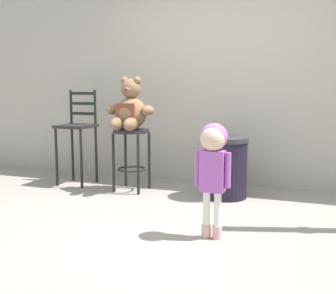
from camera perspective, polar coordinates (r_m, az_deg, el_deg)
The scene contains 7 objects.
ground_plane at distance 3.71m, azimuth -0.62°, elevation -10.80°, with size 24.00×24.00×0.00m, color gray.
building_wall at distance 5.44m, azimuth 7.26°, elevation 11.90°, with size 7.63×0.30×3.14m, color #A6A096.
bar_stool_with_teddy at distance 4.96m, azimuth -4.83°, elevation 0.10°, with size 0.41×0.41×0.71m.
teddy_bear at distance 4.89m, azimuth -5.03°, elevation 4.85°, with size 0.56×0.50×0.59m.
child_walking at distance 3.38m, azimuth 5.94°, elevation -1.11°, with size 0.29×0.23×0.91m.
trash_bin at distance 4.70m, azimuth 7.58°, elevation -2.64°, with size 0.48×0.48×0.66m.
bar_chair_empty at distance 5.39m, azimuth -11.85°, elevation 2.10°, with size 0.40×0.40×1.15m.
Camera 1 is at (1.28, -3.27, 1.20)m, focal length 46.33 mm.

